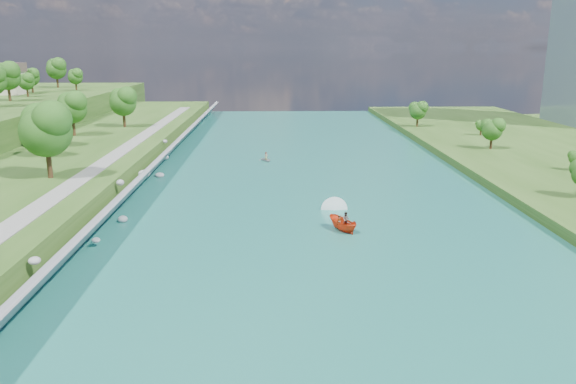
{
  "coord_description": "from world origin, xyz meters",
  "views": [
    {
      "loc": [
        -5.56,
        -54.31,
        21.26
      ],
      "look_at": [
        -3.59,
        18.59,
        2.5
      ],
      "focal_mm": 35.0,
      "sensor_mm": 36.0,
      "label": 1
    }
  ],
  "objects": [
    {
      "name": "river_water",
      "position": [
        0.0,
        20.0,
        0.05
      ],
      "size": [
        55.0,
        240.0,
        0.1
      ],
      "primitive_type": "cube",
      "color": "#1B6760",
      "rests_on": "ground"
    },
    {
      "name": "trees_ridge",
      "position": [
        -69.1,
        97.22,
        13.98
      ],
      "size": [
        15.72,
        66.97,
        10.91
      ],
      "color": "#245115",
      "rests_on": "ridge_west"
    },
    {
      "name": "riverside_path",
      "position": [
        -32.5,
        20.0,
        3.55
      ],
      "size": [
        3.0,
        200.0,
        0.1
      ],
      "primitive_type": "cube",
      "color": "gray",
      "rests_on": "berm_west"
    },
    {
      "name": "ground",
      "position": [
        0.0,
        0.0,
        0.0
      ],
      "size": [
        260.0,
        260.0,
        0.0
      ],
      "primitive_type": "plane",
      "color": "#2D5119",
      "rests_on": "ground"
    },
    {
      "name": "riprap_bank",
      "position": [
        -25.85,
        19.79,
        1.8
      ],
      "size": [
        3.91,
        236.0,
        4.1
      ],
      "color": "slate",
      "rests_on": "ground"
    },
    {
      "name": "motorboat",
      "position": [
        2.65,
        10.38,
        0.9
      ],
      "size": [
        3.86,
        19.23,
        2.15
      ],
      "rotation": [
        0.0,
        0.0,
        3.68
      ],
      "color": "red",
      "rests_on": "river_water"
    },
    {
      "name": "raft",
      "position": [
        -6.9,
        52.15,
        0.49
      ],
      "size": [
        3.28,
        3.71,
        1.71
      ],
      "rotation": [
        0.0,
        0.0,
        0.43
      ],
      "color": "#92959A",
      "rests_on": "river_water"
    }
  ]
}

